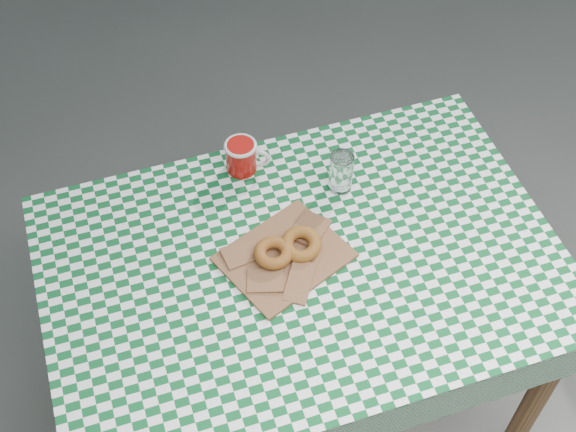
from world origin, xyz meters
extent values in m
plane|color=#575752|center=(0.00, 0.00, 0.00)|extent=(60.00, 60.00, 0.00)
cube|color=#51331B|center=(-0.08, -0.10, 0.38)|extent=(1.32, 0.95, 0.75)
cube|color=#0C4D22|center=(-0.08, -0.10, 0.75)|extent=(1.34, 0.97, 0.01)
cube|color=brown|center=(-0.12, -0.08, 0.76)|extent=(0.36, 0.34, 0.02)
torus|color=#8C5A1D|center=(-0.15, -0.08, 0.79)|extent=(0.11, 0.11, 0.03)
torus|color=brown|center=(-0.07, -0.07, 0.79)|extent=(0.13, 0.13, 0.03)
cylinder|color=white|center=(0.08, 0.11, 0.81)|extent=(0.08, 0.08, 0.11)
camera|label=1|loc=(-0.36, -1.16, 2.30)|focal=47.94mm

